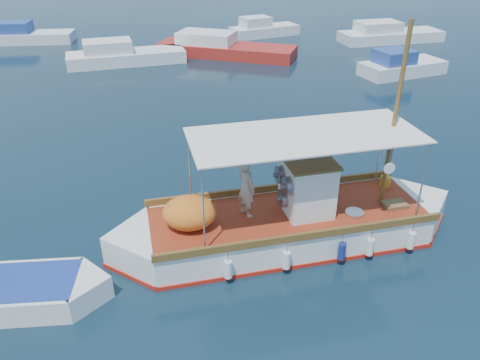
{
  "coord_description": "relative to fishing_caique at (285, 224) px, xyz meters",
  "views": [
    {
      "loc": [
        -1.3,
        -12.22,
        8.41
      ],
      "look_at": [
        -0.99,
        0.0,
        1.66
      ],
      "focal_mm": 35.0,
      "sensor_mm": 36.0,
      "label": 1
    }
  ],
  "objects": [
    {
      "name": "ground",
      "position": [
        -0.33,
        0.77,
        -0.57
      ],
      "size": [
        160.0,
        160.0,
        0.0
      ],
      "primitive_type": "plane",
      "color": "black",
      "rests_on": "ground"
    },
    {
      "name": "fishing_caique",
      "position": [
        0.0,
        0.0,
        0.0
      ],
      "size": [
        10.43,
        4.46,
        6.51
      ],
      "rotation": [
        0.0,
        0.0,
        0.21
      ],
      "color": "white",
      "rests_on": "ground"
    },
    {
      "name": "bg_boat_nw",
      "position": [
        -8.74,
        20.31,
        -0.08
      ],
      "size": [
        8.1,
        4.46,
        1.8
      ],
      "rotation": [
        0.0,
        0.0,
        0.28
      ],
      "color": "silver",
      "rests_on": "ground"
    },
    {
      "name": "bg_boat_n",
      "position": [
        -2.07,
        22.31,
        -0.08
      ],
      "size": [
        10.18,
        5.75,
        1.8
      ],
      "rotation": [
        0.0,
        0.0,
        -0.32
      ],
      "color": "#A7231B",
      "rests_on": "ground"
    },
    {
      "name": "bg_boat_ne",
      "position": [
        9.11,
        17.25,
        -0.08
      ],
      "size": [
        5.78,
        4.07,
        1.8
      ],
      "rotation": [
        0.0,
        0.0,
        0.39
      ],
      "color": "silver",
      "rests_on": "ground"
    },
    {
      "name": "bg_boat_e",
      "position": [
        11.13,
        26.49,
        -0.08
      ],
      "size": [
        8.59,
        4.4,
        1.8
      ],
      "rotation": [
        0.0,
        0.0,
        0.23
      ],
      "color": "silver",
      "rests_on": "ground"
    },
    {
      "name": "bg_boat_far_w",
      "position": [
        -17.76,
        26.85,
        -0.08
      ],
      "size": [
        7.17,
        2.78,
        1.8
      ],
      "rotation": [
        0.0,
        0.0,
        0.07
      ],
      "color": "silver",
      "rests_on": "ground"
    },
    {
      "name": "bg_boat_far_n",
      "position": [
        1.26,
        28.81,
        -0.08
      ],
      "size": [
        6.1,
        4.26,
        1.8
      ],
      "rotation": [
        0.0,
        0.0,
        0.44
      ],
      "color": "silver",
      "rests_on": "ground"
    }
  ]
}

